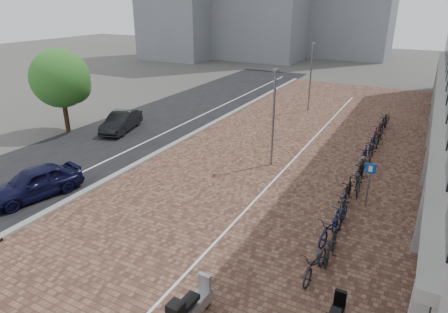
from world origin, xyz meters
TOP-DOWN VIEW (x-y plane):
  - ground at (0.00, 0.00)m, footprint 140.00×140.00m
  - plaza_brick at (2.00, 12.00)m, footprint 14.50×42.00m
  - street_asphalt at (-9.00, 12.00)m, footprint 8.00×50.00m
  - curb at (-5.10, 12.00)m, footprint 0.35×42.00m
  - lane_line at (-7.00, 12.00)m, footprint 0.12×44.00m
  - parking_line at (2.20, 12.00)m, footprint 0.10×30.00m
  - car_navy at (-6.78, 0.55)m, footprint 2.67×4.44m
  - car_dark at (-9.87, 9.77)m, footprint 2.45×4.26m
  - scooter_front at (3.50, -2.50)m, footprint 0.64×1.82m
  - parking_sign at (6.65, 6.48)m, footprint 0.43×0.09m
  - lamp_near at (1.34, 8.94)m, footprint 0.12×0.12m
  - lamp_far at (-0.08, 20.65)m, footprint 0.12×0.12m
  - street_tree at (-12.91, 8.05)m, footprint 3.79×3.79m
  - bike_row at (5.93, 10.20)m, footprint 1.18×20.45m

SIDE VIEW (x-z plane):
  - ground at x=0.00m, z-range 0.00..0.00m
  - street_asphalt at x=-9.00m, z-range -0.01..0.02m
  - plaza_brick at x=2.00m, z-range -0.01..0.03m
  - lane_line at x=-7.00m, z-range 0.02..0.02m
  - parking_line at x=2.20m, z-range 0.03..0.04m
  - curb at x=-5.10m, z-range 0.00..0.14m
  - bike_row at x=5.93m, z-range 0.00..1.05m
  - scooter_front at x=3.50m, z-range 0.00..1.24m
  - car_dark at x=-9.87m, z-range 0.00..1.33m
  - car_navy at x=-6.78m, z-range 0.00..1.41m
  - parking_sign at x=6.65m, z-range 0.31..2.37m
  - lamp_near at x=1.34m, z-range 0.00..5.13m
  - lamp_far at x=-0.08m, z-range 0.00..5.28m
  - street_tree at x=-12.91m, z-range 0.75..6.27m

